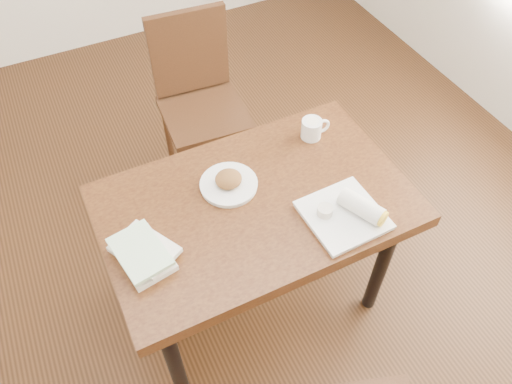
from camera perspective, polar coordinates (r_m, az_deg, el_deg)
name	(u,v)px	position (r m, az deg, el deg)	size (l,w,h in m)	color
ground	(256,298)	(2.49, 0.00, -12.02)	(4.00, 5.00, 0.01)	#472814
table	(256,216)	(1.93, 0.00, -2.71)	(1.15, 0.73, 0.75)	brown
chair_far	(199,93)	(2.66, -6.58, 11.17)	(0.45, 0.45, 0.95)	#3F2212
plate_scone	(229,183)	(1.89, -3.14, 1.09)	(0.22, 0.22, 0.07)	white
coffee_mug	(312,128)	(2.08, 6.46, 7.25)	(0.13, 0.08, 0.09)	white
plate_burrito	(349,213)	(1.82, 10.58, -2.33)	(0.28, 0.28, 0.09)	white
book_stack	(143,253)	(1.73, -12.80, -6.79)	(0.23, 0.26, 0.06)	white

